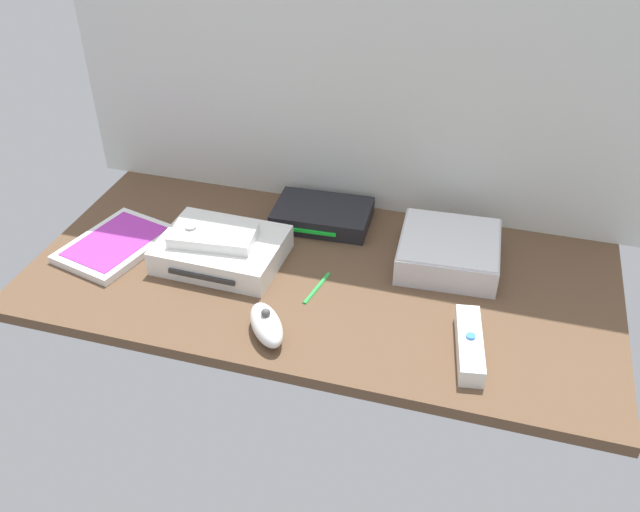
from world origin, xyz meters
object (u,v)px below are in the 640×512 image
(mini_computer, at_px, (449,251))
(remote_classic_pad, at_px, (213,235))
(remote_wand, at_px, (469,345))
(remote_nunchuk, at_px, (266,325))
(stylus_pen, at_px, (317,287))
(game_case, at_px, (116,244))
(game_console, at_px, (222,250))
(network_router, at_px, (322,215))

(mini_computer, xyz_separation_m, remote_classic_pad, (-0.39, -0.11, 0.03))
(remote_wand, height_order, remote_nunchuk, remote_nunchuk)
(remote_wand, bearing_deg, remote_classic_pad, 156.99)
(stylus_pen, bearing_deg, game_case, 177.99)
(remote_wand, bearing_deg, remote_nunchuk, 179.60)
(mini_computer, xyz_separation_m, remote_wand, (0.06, -0.22, -0.01))
(remote_nunchuk, xyz_separation_m, stylus_pen, (0.04, 0.13, -0.02))
(game_console, relative_size, remote_classic_pad, 1.42)
(game_case, distance_m, remote_nunchuk, 0.37)
(game_case, xyz_separation_m, network_router, (0.34, 0.19, 0.01))
(stylus_pen, bearing_deg, remote_wand, -17.88)
(game_console, relative_size, game_case, 0.99)
(network_router, xyz_separation_m, remote_nunchuk, (0.01, -0.33, 0.00))
(network_router, bearing_deg, stylus_pen, -79.17)
(game_case, relative_size, remote_nunchuk, 2.03)
(remote_nunchuk, bearing_deg, mini_computer, 11.84)
(game_console, xyz_separation_m, remote_nunchuk, (0.14, -0.16, -0.00))
(network_router, bearing_deg, remote_wand, -45.08)
(mini_computer, relative_size, remote_wand, 1.18)
(game_console, height_order, remote_classic_pad, remote_classic_pad)
(remote_nunchuk, height_order, stylus_pen, remote_nunchuk)
(game_console, height_order, remote_wand, game_console)
(remote_wand, distance_m, remote_classic_pad, 0.47)
(remote_classic_pad, bearing_deg, network_router, 43.88)
(remote_classic_pad, bearing_deg, remote_wand, -19.39)
(game_case, bearing_deg, remote_nunchuk, -8.76)
(remote_wand, bearing_deg, game_case, 162.13)
(mini_computer, distance_m, remote_classic_pad, 0.41)
(game_case, relative_size, remote_classic_pad, 1.44)
(game_console, bearing_deg, mini_computer, 16.35)
(mini_computer, height_order, remote_classic_pad, remote_classic_pad)
(network_router, relative_size, remote_wand, 1.22)
(mini_computer, height_order, network_router, mini_computer)
(mini_computer, distance_m, game_case, 0.60)
(mini_computer, bearing_deg, remote_classic_pad, -164.94)
(game_case, xyz_separation_m, remote_nunchuk, (0.34, -0.14, 0.01))
(mini_computer, height_order, game_case, mini_computer)
(mini_computer, height_order, remote_nunchuk, mini_computer)
(game_console, xyz_separation_m, remote_classic_pad, (-0.01, -0.00, 0.03))
(mini_computer, bearing_deg, network_router, 165.10)
(mini_computer, distance_m, stylus_pen, 0.24)
(game_case, bearing_deg, game_console, 19.43)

